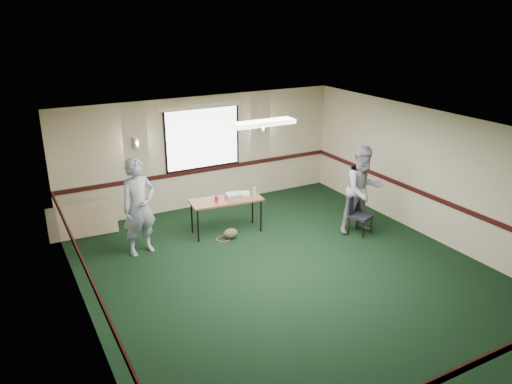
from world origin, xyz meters
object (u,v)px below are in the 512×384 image
conference_chair (357,212)px  person_left (139,207)px  folding_table (226,202)px  projector (234,196)px  person_right (363,190)px

conference_chair → person_left: person_left is taller
folding_table → projector: projector is taller
folding_table → conference_chair: size_ratio=1.88×
conference_chair → person_left: 4.58m
folding_table → projector: size_ratio=4.79×
person_right → conference_chair: bearing=-162.2°
conference_chair → person_right: person_right is taller
projector → person_right: size_ratio=0.17×
conference_chair → person_left: size_ratio=0.43×
person_left → person_right: 4.67m
projector → conference_chair: projector is taller
folding_table → person_left: size_ratio=0.82×
conference_chair → person_right: size_ratio=0.44×
person_left → person_right: size_ratio=1.01×
projector → person_right: person_right is taller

